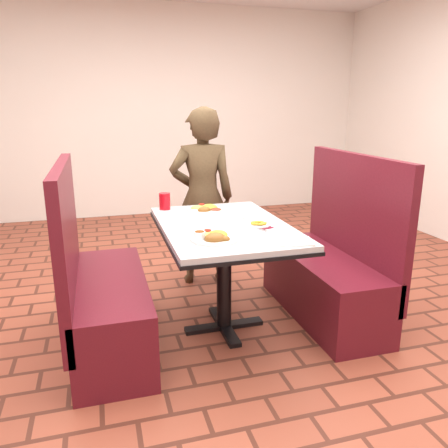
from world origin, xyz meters
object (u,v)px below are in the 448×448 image
at_px(red_tumbler, 165,201).
at_px(far_dinner_plate, 207,208).
at_px(plantain_plate, 258,224).
at_px(booth_bench_right, 329,272).
at_px(dining_table, 224,238).
at_px(near_dinner_plate, 214,235).
at_px(booth_bench_left, 102,298).
at_px(diner_person, 202,198).

bearing_deg(red_tumbler, far_dinner_plate, -26.91).
bearing_deg(plantain_plate, booth_bench_right, 9.45).
bearing_deg(dining_table, red_tumbler, 120.21).
distance_m(near_dinner_plate, plantain_plate, 0.42).
bearing_deg(plantain_plate, red_tumbler, 128.87).
relative_size(booth_bench_right, red_tumbler, 9.85).
relative_size(dining_table, red_tumbler, 9.95).
distance_m(booth_bench_left, plantain_plate, 1.09).
relative_size(diner_person, near_dinner_plate, 5.26).
bearing_deg(plantain_plate, near_dinner_plate, -148.09).
bearing_deg(diner_person, booth_bench_left, 51.86).
distance_m(booth_bench_right, red_tumbler, 1.31).
bearing_deg(booth_bench_right, dining_table, 180.00).
distance_m(diner_person, plantain_plate, 0.99).
relative_size(plantain_plate, red_tumbler, 1.31).
xyz_separation_m(diner_person, plantain_plate, (0.13, -0.98, 0.02)).
distance_m(dining_table, plantain_plate, 0.25).
relative_size(near_dinner_plate, plantain_plate, 1.78).
bearing_deg(booth_bench_left, near_dinner_plate, -26.43).
distance_m(booth_bench_right, far_dinner_plate, 1.01).
bearing_deg(plantain_plate, diner_person, 97.74).
relative_size(dining_table, diner_person, 0.81).
bearing_deg(booth_bench_left, red_tumbler, 46.80).
height_order(far_dinner_plate, red_tumbler, red_tumbler).
height_order(diner_person, far_dinner_plate, diner_person).
relative_size(booth_bench_left, far_dinner_plate, 4.27).
xyz_separation_m(diner_person, red_tumbler, (-0.37, -0.36, 0.07)).
height_order(booth_bench_left, far_dinner_plate, booth_bench_left).
bearing_deg(dining_table, far_dinner_plate, 93.29).
xyz_separation_m(dining_table, far_dinner_plate, (-0.02, 0.38, 0.12)).
height_order(booth_bench_left, red_tumbler, booth_bench_left).
bearing_deg(red_tumbler, booth_bench_left, -133.20).
bearing_deg(near_dinner_plate, dining_table, 64.15).
bearing_deg(diner_person, plantain_plate, 103.98).
xyz_separation_m(dining_table, booth_bench_left, (-0.80, 0.00, -0.32)).
bearing_deg(booth_bench_right, far_dinner_plate, 155.10).
distance_m(booth_bench_right, diner_person, 1.22).
height_order(booth_bench_right, red_tumbler, booth_bench_right).
relative_size(diner_person, plantain_plate, 9.35).
height_order(dining_table, far_dinner_plate, far_dinner_plate).
xyz_separation_m(booth_bench_left, plantain_plate, (1.00, -0.10, 0.43)).
bearing_deg(dining_table, diner_person, 85.80).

